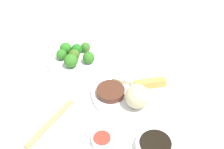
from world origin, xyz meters
The scene contains 19 objects.
tabletop centered at (0.00, 0.00, 0.01)m, with size 2.20×2.20×0.02m, color white.
main_plate centered at (-0.01, 0.01, 0.03)m, with size 0.27×0.27×0.02m, color white.
rice_scoop centered at (0.03, 0.07, 0.08)m, with size 0.08×0.08×0.08m, color #BDB586.
spring_roll centered at (-0.07, 0.05, 0.05)m, with size 0.11×0.02×0.03m, color gold.
crab_rangoon_wonton centered at (-0.05, -0.05, 0.04)m, with size 0.08×0.07×0.02m, color beige.
stir_fry_heap centered at (0.05, -0.03, 0.05)m, with size 0.10×0.10×0.02m, color #482719.
broccoli_plate centered at (0.00, -0.26, 0.03)m, with size 0.23×0.23×0.01m, color white.
broccoli_floret_0 centered at (0.01, -0.26, 0.06)m, with size 0.04×0.04×0.04m, color #3C611C.
broccoli_floret_1 centered at (0.04, -0.30, 0.06)m, with size 0.04×0.04×0.04m, color #296A1C.
broccoli_floret_2 centered at (-0.02, -0.28, 0.06)m, with size 0.04×0.04×0.04m, color #20681C.
broccoli_floret_3 centered at (0.05, -0.24, 0.06)m, with size 0.05×0.05×0.05m, color #2F6D1F.
broccoli_floret_4 centered at (-0.06, -0.27, 0.05)m, with size 0.04×0.04×0.04m, color #336420.
broccoli_floret_5 centered at (-0.02, -0.21, 0.06)m, with size 0.05×0.05×0.05m, color #2D6A1D.
broccoli_floret_6 centered at (0.01, -0.32, 0.06)m, with size 0.05×0.05×0.05m, color #28721D.
soy_sauce_bowl centered at (0.11, 0.22, 0.04)m, with size 0.11×0.11×0.03m, color white.
soy_sauce_bowl_liquid centered at (0.11, 0.22, 0.05)m, with size 0.09×0.09×0.00m, color black.
sauce_ramekin_sweet_and_sour centered at (0.20, 0.09, 0.03)m, with size 0.06×0.06×0.02m, color white.
sauce_ramekin_sweet_and_sour_liquid centered at (0.20, 0.09, 0.04)m, with size 0.05×0.05×0.00m, color red.
chopsticks_pair centered at (0.27, -0.08, 0.02)m, with size 0.22×0.02×0.01m, color #A88055.
Camera 1 is at (0.55, 0.46, 0.76)m, focal length 46.86 mm.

